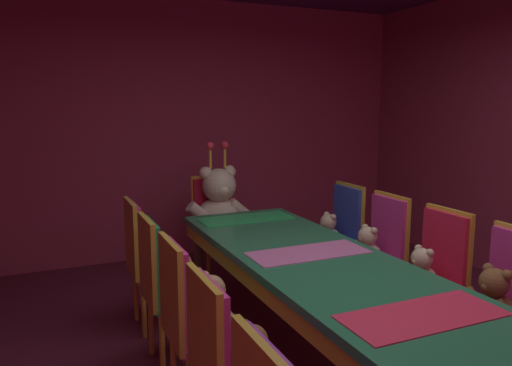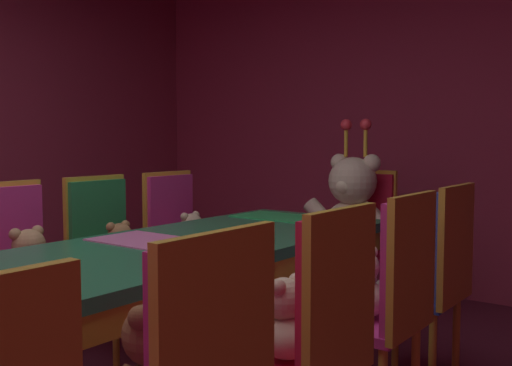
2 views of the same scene
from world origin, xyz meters
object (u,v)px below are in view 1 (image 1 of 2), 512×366
teddy_left_5 (162,252)px  king_teddy_bear (220,205)px  chair_left_5 (143,252)px  chair_right_2 (511,296)px  throne_chair (214,216)px  teddy_left_2 (253,359)px  banquet_table (355,293)px  chair_left_2 (222,362)px  chair_left_4 (160,276)px  chair_right_4 (382,244)px  chair_right_5 (342,228)px  chair_left_3 (186,310)px  chair_right_3 (437,266)px  teddy_right_4 (367,247)px  teddy_right_3 (421,271)px  teddy_right_2 (492,300)px  teddy_left_3 (212,306)px  teddy_right_5 (328,232)px  teddy_left_4 (182,276)px

teddy_left_5 → king_teddy_bear: king_teddy_bear is taller
chair_left_5 → teddy_left_5: size_ratio=3.37×
chair_right_2 → throne_chair: same height
teddy_left_2 → chair_right_2: chair_right_2 is taller
banquet_table → chair_left_5: size_ratio=3.68×
chair_left_2 → king_teddy_bear: (0.87, 2.47, 0.14)m
chair_left_2 → chair_left_4: 1.15m
chair_right_4 → chair_left_2: bearing=33.9°
teddy_left_5 → chair_right_5: (1.59, -0.00, 0.02)m
chair_left_3 → chair_right_3: (1.75, 0.01, 0.00)m
chair_left_2 → teddy_right_4: size_ratio=3.14×
chair_right_3 → teddy_right_3: (-0.14, -0.00, -0.02)m
chair_right_2 → teddy_right_3: chair_right_2 is taller
chair_right_2 → chair_right_5: (-0.01, 1.70, 0.00)m
banquet_table → throne_chair: throne_chair is taller
banquet_table → chair_left_2: size_ratio=3.68×
teddy_right_2 → chair_left_3: bearing=-19.3°
king_teddy_bear → teddy_right_4: bearing=29.4°
chair_left_4 → chair_right_5: same height
teddy_left_3 → chair_right_2: (1.60, -0.56, 0.00)m
chair_left_3 → chair_right_5: (1.73, 1.14, 0.00)m
chair_left_4 → chair_right_4: (1.75, 0.03, 0.00)m
teddy_right_5 → throne_chair: (-0.72, 0.92, 0.02)m
chair_left_2 → teddy_left_3: 0.60m
chair_left_2 → teddy_right_5: (1.59, 1.72, -0.02)m
banquet_table → teddy_right_2: 0.78m
chair_left_2 → teddy_right_2: chair_left_2 is taller
chair_left_5 → teddy_right_2: chair_left_5 is taller
teddy_right_2 → teddy_right_3: teddy_right_2 is taller
chair_left_4 → teddy_right_5: 1.70m
teddy_right_2 → teddy_right_5: size_ratio=1.15×
chair_left_4 → teddy_right_3: bearing=-18.8°
chair_left_3 → chair_left_5: (-0.01, 1.14, 0.00)m
chair_left_3 → chair_left_4: (-0.01, 0.57, 0.00)m
teddy_left_5 → chair_right_4: (1.61, -0.55, 0.02)m
banquet_table → teddy_right_2: (0.73, -0.26, -0.06)m
chair_left_3 → chair_right_2: (1.74, -0.56, 0.00)m
chair_left_3 → teddy_left_5: chair_left_3 is taller
teddy_left_3 → teddy_right_5: bearing=38.3°
teddy_right_4 → chair_left_5: bearing=-18.9°
chair_right_3 → chair_left_3: bearing=0.5°
chair_left_3 → teddy_left_5: (0.14, 1.14, -0.02)m
teddy_left_2 → teddy_left_4: 1.15m
banquet_table → chair_left_4: 1.23m
teddy_left_2 → teddy_right_4: (1.46, 1.18, 0.01)m
teddy_left_4 → chair_right_4: size_ratio=0.30×
teddy_left_3 → chair_right_4: 1.70m
chair_left_4 → chair_right_2: same height
teddy_left_5 → king_teddy_bear: bearing=45.7°
banquet_table → teddy_right_3: bearing=22.9°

